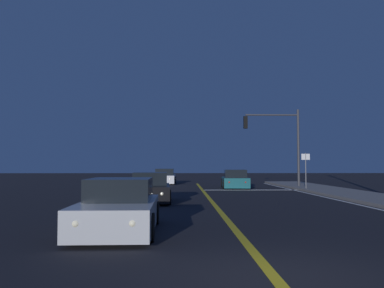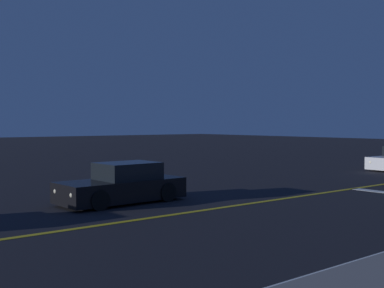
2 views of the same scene
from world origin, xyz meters
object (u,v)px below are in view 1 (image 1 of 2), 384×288
at_px(car_parked_curb_teal, 235,180).
at_px(car_side_waiting_black, 150,189).
at_px(car_following_oncoming_silver, 119,208).
at_px(traffic_signal_near_right, 278,135).
at_px(car_lead_oncoming_white, 165,177).
at_px(street_sign_corner, 306,165).

distance_m(car_parked_curb_teal, car_side_waiting_black, 12.38).
bearing_deg(car_following_oncoming_silver, traffic_signal_near_right, -114.46).
relative_size(car_parked_curb_teal, car_lead_oncoming_white, 0.93).
bearing_deg(car_side_waiting_black, car_following_oncoming_silver, 86.59).
distance_m(car_following_oncoming_silver, traffic_signal_near_right, 21.95).
height_order(car_parked_curb_teal, car_side_waiting_black, same).
height_order(car_following_oncoming_silver, street_sign_corner, street_sign_corner).
height_order(car_parked_curb_teal, car_lead_oncoming_white, same).
xyz_separation_m(car_following_oncoming_silver, car_lead_oncoming_white, (0.09, 26.86, 0.00)).
height_order(car_side_waiting_black, traffic_signal_near_right, traffic_signal_near_right).
xyz_separation_m(car_lead_oncoming_white, car_side_waiting_black, (0.06, -18.35, -0.00)).
distance_m(car_parked_curb_teal, car_lead_oncoming_white, 8.93).
distance_m(car_following_oncoming_silver, car_lead_oncoming_white, 26.86).
xyz_separation_m(car_parked_curb_teal, car_side_waiting_black, (-5.28, -11.19, -0.00)).
bearing_deg(car_parked_curb_teal, car_lead_oncoming_white, 129.55).
bearing_deg(traffic_signal_near_right, car_lead_oncoming_white, -39.08).
distance_m(car_following_oncoming_silver, car_side_waiting_black, 8.51).
distance_m(traffic_signal_near_right, street_sign_corner, 3.73).
bearing_deg(car_side_waiting_black, car_lead_oncoming_white, -92.17).
relative_size(car_parked_curb_teal, car_side_waiting_black, 1.00).
distance_m(car_parked_curb_teal, traffic_signal_near_right, 4.58).
bearing_deg(car_following_oncoming_silver, car_lead_oncoming_white, -91.17).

